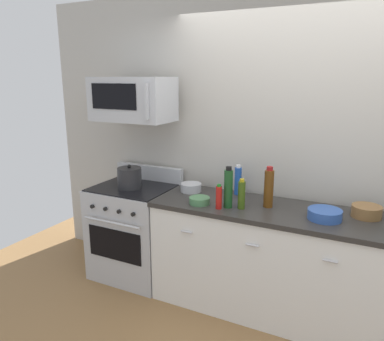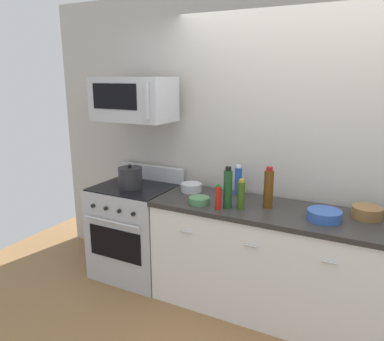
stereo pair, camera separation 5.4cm
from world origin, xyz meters
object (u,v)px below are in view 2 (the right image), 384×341
object	(u,v)px
bottle_olive_oil	(241,195)
bowl_wooden_salad	(367,212)
range_oven	(136,230)
bottle_soda_blue	(238,181)
microwave	(134,99)
stockpot	(130,178)
bowl_blue_mixing	(324,215)
bowl_steel_prep	(191,187)
bowl_green_glaze	(199,200)
bottle_hot_sauce_red	(218,197)
bottle_wine_amber	(269,188)
bottle_wine_green	(228,188)

from	to	relation	value
bottle_olive_oil	bowl_wooden_salad	xyz separation A→B (m)	(0.91, 0.25, -0.07)
range_oven	bottle_soda_blue	world-z (taller)	bottle_soda_blue
microwave	stockpot	distance (m)	0.74
bowl_blue_mixing	stockpot	xyz separation A→B (m)	(-1.77, 0.00, 0.06)
microwave	bottle_soda_blue	bearing A→B (deg)	10.49
bowl_steel_prep	microwave	bearing A→B (deg)	-172.69
bowl_green_glaze	range_oven	bearing A→B (deg)	168.38
range_oven	stockpot	distance (m)	0.55
bottle_hot_sauce_red	bowl_wooden_salad	distance (m)	1.12
bottle_wine_amber	bowl_wooden_salad	bearing A→B (deg)	8.55
microwave	bowl_blue_mixing	distance (m)	1.94
stockpot	bowl_wooden_salad	bearing A→B (deg)	5.13
range_oven	bowl_blue_mixing	size ratio (longest dim) A/B	4.29
bowl_green_glaze	stockpot	xyz separation A→B (m)	(-0.79, 0.11, 0.07)
bottle_hot_sauce_red	bowl_blue_mixing	size ratio (longest dim) A/B	0.81
microwave	bottle_wine_amber	distance (m)	1.48
bottle_wine_green	bottle_wine_amber	xyz separation A→B (m)	(0.29, 0.16, -0.00)
range_oven	bottle_hot_sauce_red	distance (m)	1.13
bottle_hot_sauce_red	bottle_wine_green	bearing A→B (deg)	49.37
range_oven	bottle_hot_sauce_red	xyz separation A→B (m)	(0.97, -0.20, 0.55)
bottle_wine_amber	bowl_green_glaze	distance (m)	0.58
bottle_soda_blue	bottle_hot_sauce_red	size ratio (longest dim) A/B	1.35
bowl_blue_mixing	bottle_olive_oil	bearing A→B (deg)	-174.75
range_oven	bottle_wine_green	distance (m)	1.20
range_oven	bowl_blue_mixing	bearing A→B (deg)	-1.88
bottle_wine_green	bottle_hot_sauce_red	size ratio (longest dim) A/B	1.68
bottle_hot_sauce_red	bowl_blue_mixing	world-z (taller)	bottle_hot_sauce_red
range_oven	bottle_soda_blue	distance (m)	1.16
bowl_steel_prep	stockpot	xyz separation A→B (m)	(-0.56, -0.17, 0.06)
bowl_steel_prep	bowl_blue_mixing	distance (m)	1.21
bowl_blue_mixing	bowl_steel_prep	bearing A→B (deg)	171.70
microwave	bottle_hot_sauce_red	size ratio (longest dim) A/B	3.67
bottle_wine_amber	bottle_hot_sauce_red	xyz separation A→B (m)	(-0.34, -0.22, -0.06)
bottle_wine_amber	bowl_blue_mixing	xyz separation A→B (m)	(0.45, -0.08, -0.12)
bowl_wooden_salad	bottle_soda_blue	bearing A→B (deg)	174.81
range_oven	bowl_green_glaze	bearing A→B (deg)	-11.62
bowl_wooden_salad	bowl_blue_mixing	bearing A→B (deg)	-145.69
bowl_blue_mixing	bowl_green_glaze	world-z (taller)	bowl_blue_mixing
range_oven	bowl_wooden_salad	distance (m)	2.11
bottle_soda_blue	stockpot	xyz separation A→B (m)	(-0.98, -0.28, -0.03)
range_oven	bowl_blue_mixing	xyz separation A→B (m)	(1.77, -0.06, 0.49)
range_oven	bottle_wine_green	world-z (taller)	bottle_wine_green
bowl_steel_prep	bowl_blue_mixing	size ratio (longest dim) A/B	0.77
bowl_wooden_salad	stockpot	bearing A→B (deg)	-174.87
range_oven	bowl_steel_prep	bearing A→B (deg)	11.72
range_oven	bottle_wine_green	size ratio (longest dim) A/B	3.14
bowl_wooden_salad	stockpot	size ratio (longest dim) A/B	0.95
bottle_wine_amber	bowl_steel_prep	xyz separation A→B (m)	(-0.75, 0.10, -0.12)
microwave	bottle_wine_amber	world-z (taller)	microwave
bottle_wine_amber	bottle_olive_oil	xyz separation A→B (m)	(-0.18, -0.14, -0.04)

